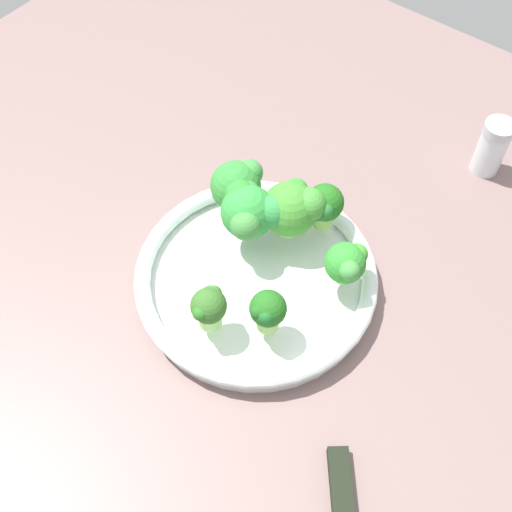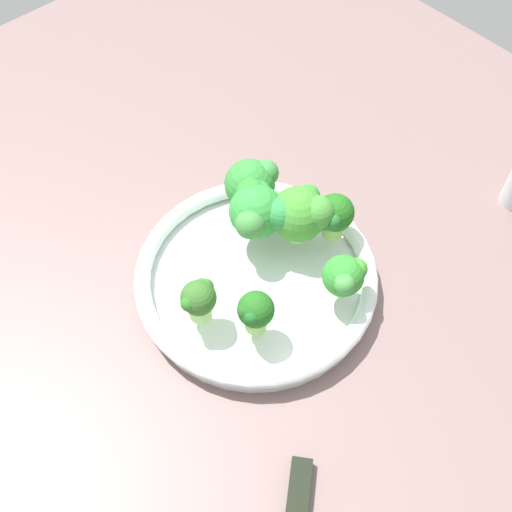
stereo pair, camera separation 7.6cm
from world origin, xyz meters
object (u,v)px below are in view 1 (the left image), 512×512
object	(u,v)px
broccoli_floret_3	(238,186)
pepper_shaker	(492,147)
broccoli_floret_6	(347,263)
broccoli_floret_4	(267,311)
broccoli_floret_1	(322,205)
broccoli_floret_5	(209,307)
broccoli_floret_2	(246,212)
broccoli_floret_0	(290,208)
bowl	(256,278)

from	to	relation	value
broccoli_floret_3	pepper_shaker	size ratio (longest dim) A/B	0.87
broccoli_floret_6	broccoli_floret_4	bearing A→B (deg)	162.50
broccoli_floret_1	broccoli_floret_5	distance (cm)	19.09
broccoli_floret_2	broccoli_floret_5	distance (cm)	13.19
broccoli_floret_1	broccoli_floret_5	bearing A→B (deg)	174.21
broccoli_floret_1	broccoli_floret_4	world-z (taller)	broccoli_floret_1
broccoli_floret_1	broccoli_floret_0	bearing A→B (deg)	139.15
broccoli_floret_4	broccoli_floret_5	world-z (taller)	same
broccoli_floret_1	pepper_shaker	size ratio (longest dim) A/B	0.77
broccoli_floret_1	broccoli_floret_5	size ratio (longest dim) A/B	1.11
bowl	broccoli_floret_3	xyz separation A→B (cm)	(6.31, 7.69, 5.92)
broccoli_floret_2	broccoli_floret_4	size ratio (longest dim) A/B	1.28
bowl	broccoli_floret_6	bearing A→B (deg)	-59.03
broccoli_floret_0	broccoli_floret_3	distance (cm)	7.31
broccoli_floret_0	broccoli_floret_6	size ratio (longest dim) A/B	1.37
broccoli_floret_2	broccoli_floret_4	world-z (taller)	broccoli_floret_2
pepper_shaker	bowl	bearing A→B (deg)	159.44
broccoli_floret_2	broccoli_floret_5	world-z (taller)	broccoli_floret_2
bowl	pepper_shaker	xyz separation A→B (cm)	(35.30, -13.24, 2.39)
bowl	broccoli_floret_0	world-z (taller)	broccoli_floret_0
broccoli_floret_0	broccoli_floret_1	world-z (taller)	broccoli_floret_0
broccoli_floret_5	broccoli_floret_0	bearing A→B (deg)	2.44
broccoli_floret_2	broccoli_floret_3	xyz separation A→B (cm)	(2.65, 3.41, -0.18)
broccoli_floret_6	broccoli_floret_1	bearing A→B (deg)	54.20
broccoli_floret_6	pepper_shaker	world-z (taller)	broccoli_floret_6
broccoli_floret_1	broccoli_floret_6	bearing A→B (deg)	-125.80
broccoli_floret_1	broccoli_floret_4	xyz separation A→B (cm)	(-15.51, -3.47, -0.49)
bowl	broccoli_floret_3	size ratio (longest dim) A/B	4.06
broccoli_floret_1	broccoli_floret_3	xyz separation A→B (cm)	(-3.98, 9.85, 0.25)
broccoli_floret_3	broccoli_floret_6	bearing A→B (deg)	-93.21
bowl	broccoli_floret_1	world-z (taller)	broccoli_floret_1
broccoli_floret_3	broccoli_floret_6	distance (cm)	16.70
broccoli_floret_4	broccoli_floret_5	distance (cm)	6.42
broccoli_floret_5	broccoli_floret_2	bearing A→B (deg)	20.07
broccoli_floret_4	pepper_shaker	world-z (taller)	broccoli_floret_4
broccoli_floret_2	pepper_shaker	xyz separation A→B (cm)	(31.64, -17.52, -3.70)
bowl	broccoli_floret_4	distance (cm)	9.26
broccoli_floret_5	broccoli_floret_6	size ratio (longest dim) A/B	0.98
bowl	broccoli_floret_4	xyz separation A→B (cm)	(-5.21, -5.62, 5.18)
broccoli_floret_0	broccoli_floret_3	xyz separation A→B (cm)	(-0.97, 7.24, -0.21)
broccoli_floret_3	broccoli_floret_6	world-z (taller)	broccoli_floret_3
bowl	broccoli_floret_4	size ratio (longest dim) A/B	5.06
broccoli_floret_0	broccoli_floret_5	world-z (taller)	broccoli_floret_0
bowl	broccoli_floret_1	distance (cm)	11.95
broccoli_floret_0	broccoli_floret_3	world-z (taller)	broccoli_floret_0
broccoli_floret_2	broccoli_floret_6	xyz separation A→B (cm)	(1.72, -13.25, -0.91)
broccoli_floret_1	broccoli_floret_5	world-z (taller)	broccoli_floret_1
bowl	broccoli_floret_2	xyz separation A→B (cm)	(3.66, 4.29, 6.10)
broccoli_floret_3	broccoli_floret_5	world-z (taller)	broccoli_floret_3
broccoli_floret_5	broccoli_floret_1	bearing A→B (deg)	-5.79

